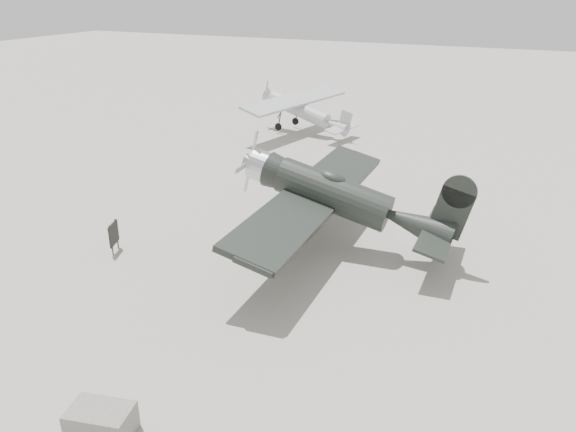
% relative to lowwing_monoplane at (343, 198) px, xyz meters
% --- Properties ---
extents(ground, '(160.00, 160.00, 0.00)m').
position_rel_lowwing_monoplane_xyz_m(ground, '(-2.85, -2.05, -2.13)').
color(ground, gray).
rests_on(ground, ground).
extents(lowwing_monoplane, '(8.93, 12.39, 4.02)m').
position_rel_lowwing_monoplane_xyz_m(lowwing_monoplane, '(0.00, 0.00, 0.00)').
color(lowwing_monoplane, black).
rests_on(lowwing_monoplane, ground).
extents(highwing_monoplane, '(7.33, 10.25, 2.90)m').
position_rel_lowwing_monoplane_xyz_m(highwing_monoplane, '(-8.67, 16.23, -0.31)').
color(highwing_monoplane, '#95989A').
rests_on(highwing_monoplane, ground).
extents(equipment_block, '(1.64, 1.22, 0.74)m').
position_rel_lowwing_monoplane_xyz_m(equipment_block, '(-1.79, -11.87, -1.76)').
color(equipment_block, '#63615C').
rests_on(equipment_block, ground).
extents(sign_board, '(0.36, 0.85, 1.27)m').
position_rel_lowwing_monoplane_xyz_m(sign_board, '(-8.04, -4.05, -1.37)').
color(sign_board, '#333333').
rests_on(sign_board, ground).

